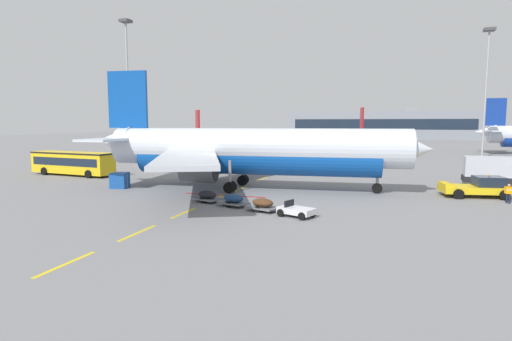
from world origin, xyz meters
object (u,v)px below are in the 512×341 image
(pushback_tug, at_px, (479,187))
(baggage_train, at_px, (248,202))
(airliner_foreground, at_px, (250,151))
(apron_shuttle_bus, at_px, (73,162))
(airliner_far_right, at_px, (355,137))
(uld_cargo_container, at_px, (120,180))
(apron_light_mast_far, at_px, (487,78))
(airliner_mid_left, at_px, (190,140))
(fuel_service_truck, at_px, (497,171))
(apron_light_mast_near, at_px, (127,74))
(ground_crew_worker, at_px, (509,192))

(pushback_tug, distance_m, baggage_train, 21.66)
(airliner_foreground, distance_m, apron_shuttle_bus, 25.84)
(airliner_far_right, relative_size, baggage_train, 2.48)
(airliner_foreground, height_order, uld_cargo_container, airliner_foreground)
(pushback_tug, relative_size, uld_cargo_container, 3.38)
(uld_cargo_container, relative_size, apron_light_mast_far, 0.08)
(airliner_mid_left, xyz_separation_m, fuel_service_truck, (52.29, -32.16, -1.32))
(airliner_far_right, bearing_deg, apron_light_mast_far, -38.39)
(apron_light_mast_far, bearing_deg, fuel_service_truck, -97.99)
(apron_light_mast_near, bearing_deg, baggage_train, -45.66)
(airliner_far_right, relative_size, apron_shuttle_bus, 2.30)
(airliner_far_right, xyz_separation_m, apron_light_mast_far, (24.07, -19.07, 11.30))
(pushback_tug, height_order, fuel_service_truck, fuel_service_truck)
(baggage_train, bearing_deg, uld_cargo_container, 159.57)
(baggage_train, bearing_deg, apron_shuttle_bus, 154.97)
(airliner_far_right, bearing_deg, apron_shuttle_bus, -117.23)
(airliner_mid_left, relative_size, fuel_service_truck, 3.36)
(pushback_tug, xyz_separation_m, apron_light_mast_far, (7.84, 42.06, 13.61))
(apron_light_mast_far, bearing_deg, baggage_train, -116.05)
(airliner_mid_left, height_order, apron_light_mast_far, apron_light_mast_far)
(fuel_service_truck, distance_m, apron_light_mast_far, 36.91)
(airliner_far_right, xyz_separation_m, fuel_service_truck, (19.26, -53.33, -1.57))
(pushback_tug, bearing_deg, airliner_mid_left, 140.95)
(fuel_service_truck, relative_size, apron_light_mast_near, 0.28)
(fuel_service_truck, bearing_deg, uld_cargo_container, -160.49)
(apron_light_mast_near, bearing_deg, apron_shuttle_bus, -72.42)
(airliner_foreground, bearing_deg, uld_cargo_container, -165.44)
(airliner_mid_left, bearing_deg, uld_cargo_container, -72.00)
(pushback_tug, distance_m, uld_cargo_container, 34.93)
(airliner_foreground, height_order, apron_light_mast_far, apron_light_mast_far)
(apron_light_mast_near, bearing_deg, airliner_mid_left, 71.55)
(airliner_mid_left, bearing_deg, apron_shuttle_bus, -86.28)
(ground_crew_worker, height_order, uld_cargo_container, ground_crew_worker)
(airliner_mid_left, distance_m, ground_crew_worker, 66.58)
(pushback_tug, bearing_deg, airliner_far_right, 104.87)
(airliner_far_right, xyz_separation_m, apron_light_mast_near, (-37.96, -35.96, 12.45))
(airliner_far_right, distance_m, apron_shuttle_bus, 66.78)
(apron_shuttle_bus, height_order, uld_cargo_container, apron_shuttle_bus)
(ground_crew_worker, xyz_separation_m, uld_cargo_container, (-36.29, -2.77, -0.14))
(airliner_foreground, bearing_deg, apron_shuttle_bus, 171.43)
(airliner_foreground, xyz_separation_m, airliner_far_right, (5.09, 63.20, -0.74))
(ground_crew_worker, xyz_separation_m, apron_light_mast_far, (6.05, 44.79, 13.57))
(pushback_tug, bearing_deg, airliner_foreground, -174.44)
(airliner_mid_left, distance_m, baggage_train, 60.09)
(baggage_train, bearing_deg, apron_light_mast_far, 63.95)
(ground_crew_worker, relative_size, uld_cargo_container, 0.88)
(pushback_tug, bearing_deg, apron_light_mast_far, 79.44)
(apron_light_mast_far, bearing_deg, airliner_mid_left, -177.89)
(airliner_foreground, bearing_deg, ground_crew_worker, -1.61)
(apron_light_mast_near, xyz_separation_m, apron_light_mast_far, (62.03, 16.89, -1.15))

